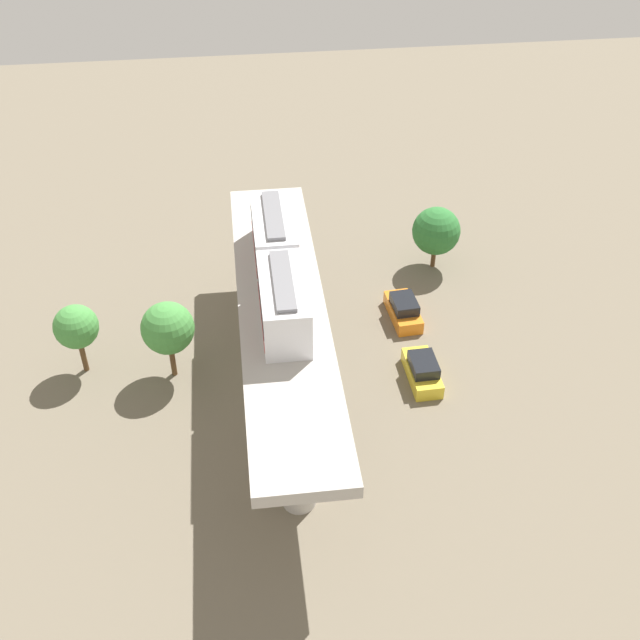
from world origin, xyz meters
name	(u,v)px	position (x,y,z in m)	size (l,w,h in m)	color
ground_plane	(285,389)	(0.00, 0.00, 0.00)	(120.00, 120.00, 0.00)	#706654
viaduct	(283,327)	(0.00, 0.00, 5.21)	(5.20, 28.00, 6.84)	#B7B2AA
train	(279,268)	(0.00, -1.75, 8.37)	(2.64, 13.55, 3.24)	silver
parked_car_yellow	(422,371)	(-9.01, 0.16, 0.74)	(1.94, 4.26, 1.76)	yellow
parked_car_orange	(403,310)	(-9.09, -6.30, 0.74)	(2.12, 4.33, 1.76)	orange
tree_near_viaduct	(76,327)	(13.00, -3.45, 3.67)	(2.89, 2.89, 5.15)	brown
tree_mid_lot	(168,328)	(7.14, -2.31, 3.92)	(3.41, 3.41, 5.65)	brown
tree_far_corner	(436,231)	(-12.74, -12.46, 3.22)	(3.68, 3.68, 5.08)	brown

